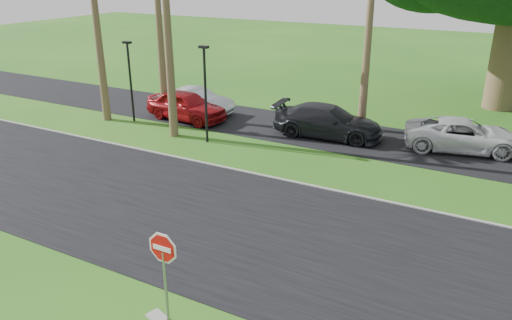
{
  "coord_description": "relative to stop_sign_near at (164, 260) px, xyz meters",
  "views": [
    {
      "loc": [
        7.0,
        -10.6,
        8.09
      ],
      "look_at": [
        -0.59,
        3.47,
        1.8
      ],
      "focal_mm": 35.0,
      "sensor_mm": 36.0,
      "label": 1
    }
  ],
  "objects": [
    {
      "name": "curb",
      "position": [
        -0.5,
        9.05,
        -1.74
      ],
      "size": [
        120.0,
        0.12,
        0.06
      ],
      "primitive_type": "cube",
      "color": "gray",
      "rests_on": "ground"
    },
    {
      "name": "car_red",
      "position": [
        -9.55,
        14.06,
        -0.97
      ],
      "size": [
        4.9,
        2.36,
        1.61
      ],
      "primitive_type": "imported",
      "rotation": [
        0.0,
        0.0,
        1.47
      ],
      "color": "maroon",
      "rests_on": "ground"
    },
    {
      "name": "car_silver",
      "position": [
        -9.77,
        15.35,
        -1.05
      ],
      "size": [
        4.48,
        1.83,
        1.45
      ],
      "primitive_type": "imported",
      "rotation": [
        0.0,
        0.0,
        1.64
      ],
      "color": "#AAACB1",
      "rests_on": "ground"
    },
    {
      "name": "streetlight_right",
      "position": [
        -6.5,
        11.5,
        0.88
      ],
      "size": [
        0.45,
        0.25,
        4.64
      ],
      "color": "black",
      "rests_on": "ground"
    },
    {
      "name": "ground",
      "position": [
        -0.5,
        3.0,
        -1.77
      ],
      "size": [
        120.0,
        120.0,
        0.0
      ],
      "primitive_type": "plane",
      "color": "#215916",
      "rests_on": "ground"
    },
    {
      "name": "road",
      "position": [
        -0.5,
        5.0,
        -1.76
      ],
      "size": [
        120.0,
        8.0,
        0.02
      ],
      "primitive_type": "cube",
      "color": "black",
      "rests_on": "ground"
    },
    {
      "name": "parking_strip",
      "position": [
        -0.5,
        15.5,
        -1.76
      ],
      "size": [
        120.0,
        5.0,
        0.02
      ],
      "primitive_type": "cube",
      "color": "black",
      "rests_on": "ground"
    },
    {
      "name": "car_minivan",
      "position": [
        4.6,
        16.13,
        -1.04
      ],
      "size": [
        5.68,
        3.55,
        1.46
      ],
      "primitive_type": "imported",
      "rotation": [
        0.0,
        0.0,
        1.8
      ],
      "color": "silver",
      "rests_on": "ground"
    },
    {
      "name": "utility_slab",
      "position": [
        -0.35,
        0.01,
        -1.74
      ],
      "size": [
        0.63,
        0.5,
        0.06
      ],
      "primitive_type": "cube",
      "rotation": [
        0.0,
        0.0,
        -0.32
      ],
      "color": "gray",
      "rests_on": "ground"
    },
    {
      "name": "stop_sign_near",
      "position": [
        0.0,
        0.0,
        0.0
      ],
      "size": [
        1.05,
        0.07,
        2.62
      ],
      "color": "gray",
      "rests_on": "ground"
    },
    {
      "name": "streetlight_left",
      "position": [
        -12.0,
        12.5,
        0.72
      ],
      "size": [
        0.45,
        0.25,
        4.34
      ],
      "color": "black",
      "rests_on": "ground"
    },
    {
      "name": "car_dark",
      "position": [
        -1.63,
        15.03,
        -0.98
      ],
      "size": [
        5.59,
        2.6,
        1.58
      ],
      "primitive_type": "imported",
      "rotation": [
        0.0,
        0.0,
        1.64
      ],
      "color": "black",
      "rests_on": "ground"
    }
  ]
}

